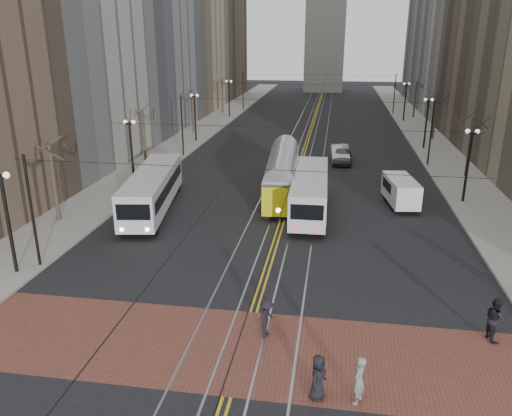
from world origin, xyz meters
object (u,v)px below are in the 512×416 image
(rear_bus, at_px, (310,193))
(sedan_grey, at_px, (342,155))
(sedan_silver, at_px, (340,153))
(pedestrian_b, at_px, (359,380))
(pedestrian_c, at_px, (495,319))
(pedestrian_d, at_px, (267,318))
(streetcar, at_px, (282,178))
(transit_bus, at_px, (153,192))
(pedestrian_a, at_px, (318,377))
(cargo_van, at_px, (400,192))

(rear_bus, distance_m, sedan_grey, 16.09)
(sedan_silver, xyz_separation_m, pedestrian_b, (0.72, -36.98, 0.10))
(pedestrian_b, bearing_deg, pedestrian_c, 152.68)
(sedan_grey, relative_size, pedestrian_d, 2.76)
(sedan_silver, distance_m, pedestrian_c, 32.66)
(sedan_grey, bearing_deg, streetcar, -111.77)
(transit_bus, height_order, pedestrian_b, transit_bus)
(sedan_grey, relative_size, sedan_silver, 0.93)
(pedestrian_c, bearing_deg, pedestrian_d, 86.07)
(streetcar, height_order, pedestrian_d, streetcar)
(sedan_grey, xyz_separation_m, pedestrian_a, (-0.99, -36.26, 0.08))
(rear_bus, height_order, pedestrian_b, rear_bus)
(transit_bus, height_order, pedestrian_c, transit_bus)
(pedestrian_a, bearing_deg, cargo_van, 10.64)
(sedan_grey, distance_m, pedestrian_a, 36.28)
(cargo_van, height_order, sedan_grey, cargo_van)
(sedan_silver, relative_size, pedestrian_a, 2.90)
(sedan_grey, bearing_deg, transit_bus, -128.42)
(pedestrian_b, distance_m, pedestrian_d, 5.31)
(rear_bus, bearing_deg, cargo_van, 19.74)
(sedan_grey, relative_size, pedestrian_c, 2.45)
(streetcar, height_order, pedestrian_b, streetcar)
(cargo_van, distance_m, sedan_silver, 14.74)
(transit_bus, relative_size, pedestrian_b, 6.49)
(sedan_silver, height_order, pedestrian_c, pedestrian_c)
(sedan_silver, relative_size, pedestrian_c, 2.63)
(sedan_grey, xyz_separation_m, pedestrian_d, (-3.38, -32.58, 0.06))
(rear_bus, relative_size, sedan_silver, 2.19)
(streetcar, height_order, pedestrian_a, streetcar)
(cargo_van, distance_m, pedestrian_d, 20.82)
(pedestrian_a, bearing_deg, sedan_silver, 22.70)
(streetcar, relative_size, sedan_silver, 2.49)
(rear_bus, distance_m, pedestrian_a, 20.43)
(sedan_silver, distance_m, pedestrian_d, 33.44)
(rear_bus, xyz_separation_m, pedestrian_b, (2.92, -20.37, -0.53))
(sedan_grey, bearing_deg, rear_bus, -98.24)
(sedan_grey, distance_m, pedestrian_d, 32.75)
(sedan_silver, xyz_separation_m, pedestrian_c, (6.66, -31.98, 0.14))
(streetcar, relative_size, pedestrian_d, 7.38)
(pedestrian_a, bearing_deg, sedan_grey, 22.27)
(rear_bus, bearing_deg, sedan_grey, 79.98)
(rear_bus, bearing_deg, pedestrian_a, -87.08)
(sedan_silver, bearing_deg, sedan_grey, -74.00)
(sedan_silver, distance_m, pedestrian_b, 36.98)
(rear_bus, bearing_deg, pedestrian_c, -61.25)
(streetcar, distance_m, cargo_van, 9.43)
(transit_bus, distance_m, streetcar, 10.64)
(transit_bus, xyz_separation_m, pedestrian_c, (20.50, -13.85, -0.52))
(transit_bus, xyz_separation_m, sedan_grey, (14.11, 17.42, -0.70))
(cargo_van, distance_m, pedestrian_b, 23.34)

